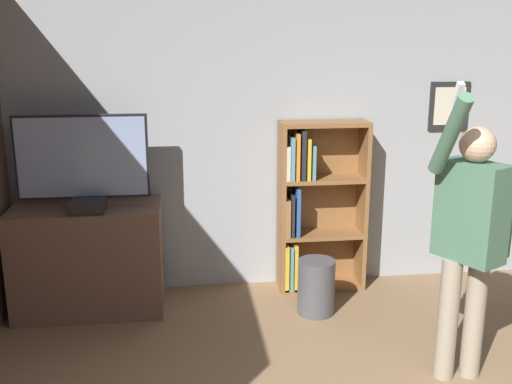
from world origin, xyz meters
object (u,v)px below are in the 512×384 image
Objects in this scene: television at (82,159)px; game_console at (88,206)px; bookshelf at (313,205)px; waste_bin at (316,287)px; person at (470,232)px.

television reaches higher than game_console.
game_console is at bearing -168.82° from bookshelf.
television is at bearing 169.54° from waste_bin.
person reaches higher than television.
television is 2.11m from waste_bin.
waste_bin is at bearing -10.46° from television.
waste_bin is (-0.08, -0.51, -0.54)m from bookshelf.
bookshelf is 3.31× the size of waste_bin.
person is (0.65, -1.54, 0.24)m from bookshelf.
game_console is at bearing -143.69° from person.
game_console is at bearing -76.31° from television.
person reaches higher than waste_bin.
television is 2.89m from person.
person is 4.33× the size of waste_bin.
television is 2.27× the size of waste_bin.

